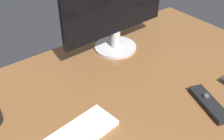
# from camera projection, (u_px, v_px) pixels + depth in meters

# --- Properties ---
(desk) EXTENTS (1.40, 0.84, 0.02)m
(desk) POSITION_uv_depth(u_px,v_px,m) (129.00, 85.00, 1.09)
(desk) COLOR brown
(desk) RESTS_ON ground
(monitor) EXTENTS (0.54, 0.20, 0.43)m
(monitor) POSITION_uv_depth(u_px,v_px,m) (116.00, 3.00, 1.17)
(monitor) COLOR silver
(monitor) RESTS_ON desk
(media_remote) EXTENTS (0.12, 0.20, 0.04)m
(media_remote) POSITION_uv_depth(u_px,v_px,m) (209.00, 103.00, 0.98)
(media_remote) COLOR black
(media_remote) RESTS_ON desk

